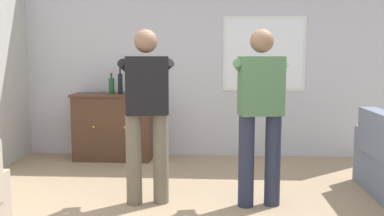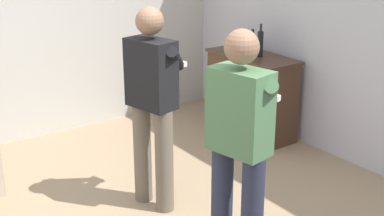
{
  "view_description": "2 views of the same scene",
  "coord_description": "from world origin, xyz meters",
  "px_view_note": "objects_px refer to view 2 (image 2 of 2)",
  "views": [
    {
      "loc": [
        0.14,
        -3.45,
        1.45
      ],
      "look_at": [
        -0.11,
        0.7,
        0.92
      ],
      "focal_mm": 40.0,
      "sensor_mm": 36.0,
      "label": 1
    },
    {
      "loc": [
        2.95,
        -1.52,
        2.29
      ],
      "look_at": [
        -0.12,
        0.66,
        0.97
      ],
      "focal_mm": 50.0,
      "sensor_mm": 36.0,
      "label": 2
    }
  ],
  "objects_px": {
    "sideboard_cabinet": "(251,95)",
    "bottle_wine_green": "(252,44)",
    "bottle_liquor_amber": "(260,44)",
    "person_standing_left": "(153,100)",
    "person_standing_right": "(240,143)"
  },
  "relations": [
    {
      "from": "bottle_wine_green",
      "to": "person_standing_right",
      "type": "relative_size",
      "value": 0.17
    },
    {
      "from": "bottle_liquor_amber",
      "to": "person_standing_left",
      "type": "xyz_separation_m",
      "value": [
        0.65,
        -1.74,
        -0.12
      ]
    },
    {
      "from": "sideboard_cabinet",
      "to": "bottle_wine_green",
      "type": "distance_m",
      "value": 0.57
    },
    {
      "from": "bottle_wine_green",
      "to": "bottle_liquor_amber",
      "type": "bearing_deg",
      "value": 2.39
    },
    {
      "from": "bottle_wine_green",
      "to": "person_standing_left",
      "type": "bearing_deg",
      "value": -66.05
    },
    {
      "from": "sideboard_cabinet",
      "to": "person_standing_right",
      "type": "height_order",
      "value": "person_standing_right"
    },
    {
      "from": "sideboard_cabinet",
      "to": "person_standing_right",
      "type": "distance_m",
      "value": 2.57
    },
    {
      "from": "bottle_liquor_amber",
      "to": "person_standing_right",
      "type": "distance_m",
      "value": 2.45
    },
    {
      "from": "bottle_liquor_amber",
      "to": "person_standing_right",
      "type": "xyz_separation_m",
      "value": [
        1.73,
        -1.74,
        -0.12
      ]
    },
    {
      "from": "sideboard_cabinet",
      "to": "person_standing_left",
      "type": "xyz_separation_m",
      "value": [
        0.75,
        -1.73,
        0.48
      ]
    },
    {
      "from": "person_standing_right",
      "to": "bottle_liquor_amber",
      "type": "bearing_deg",
      "value": 134.84
    },
    {
      "from": "person_standing_left",
      "to": "person_standing_right",
      "type": "xyz_separation_m",
      "value": [
        1.08,
        -0.0,
        0.0
      ]
    },
    {
      "from": "bottle_wine_green",
      "to": "person_standing_right",
      "type": "height_order",
      "value": "person_standing_right"
    },
    {
      "from": "bottle_wine_green",
      "to": "person_standing_left",
      "type": "xyz_separation_m",
      "value": [
        0.77,
        -1.73,
        -0.09
      ]
    },
    {
      "from": "bottle_liquor_amber",
      "to": "bottle_wine_green",
      "type": "bearing_deg",
      "value": -177.61
    }
  ]
}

